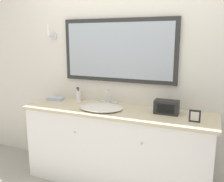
# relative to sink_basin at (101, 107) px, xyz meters

# --- Properties ---
(wall_back) EXTENTS (8.00, 0.18, 2.55)m
(wall_back) POSITION_rel_sink_basin_xyz_m (0.16, 0.32, 0.42)
(wall_back) COLOR silver
(wall_back) RESTS_ON ground_plane
(vanity_counter) EXTENTS (2.03, 0.56, 0.84)m
(vanity_counter) POSITION_rel_sink_basin_xyz_m (0.16, 0.02, -0.44)
(vanity_counter) COLOR white
(vanity_counter) RESTS_ON ground_plane
(sink_basin) EXTENTS (0.47, 0.43, 0.18)m
(sink_basin) POSITION_rel_sink_basin_xyz_m (0.00, 0.00, 0.00)
(sink_basin) COLOR silver
(sink_basin) RESTS_ON vanity_counter
(soap_bottle) EXTENTS (0.06, 0.06, 0.17)m
(soap_bottle) POSITION_rel_sink_basin_xyz_m (-0.41, 0.21, 0.05)
(soap_bottle) COLOR white
(soap_bottle) RESTS_ON vanity_counter
(appliance_box) EXTENTS (0.24, 0.13, 0.14)m
(appliance_box) POSITION_rel_sink_basin_xyz_m (0.68, 0.09, 0.05)
(appliance_box) COLOR black
(appliance_box) RESTS_ON vanity_counter
(picture_frame) EXTENTS (0.10, 0.01, 0.11)m
(picture_frame) POSITION_rel_sink_basin_xyz_m (0.96, -0.07, 0.04)
(picture_frame) COLOR black
(picture_frame) RESTS_ON vanity_counter
(hand_towel_near_sink) EXTENTS (0.20, 0.11, 0.03)m
(hand_towel_near_sink) POSITION_rel_sink_basin_xyz_m (-0.69, 0.14, -0.00)
(hand_towel_near_sink) COLOR #A8B7C6
(hand_towel_near_sink) RESTS_ON vanity_counter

